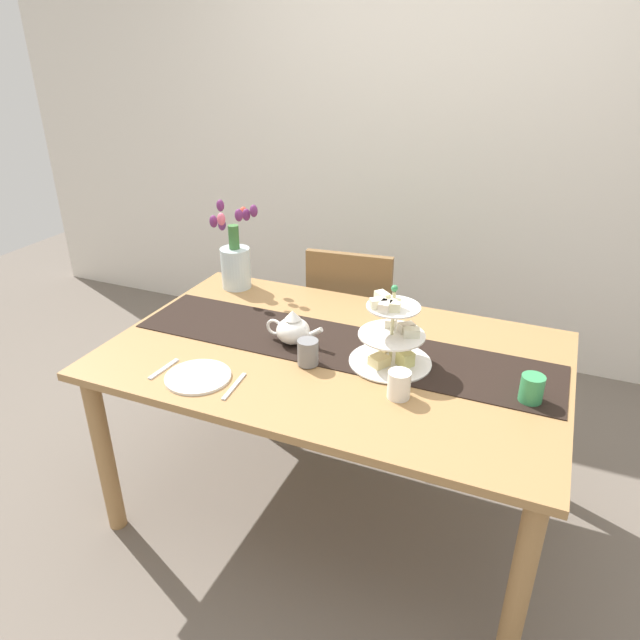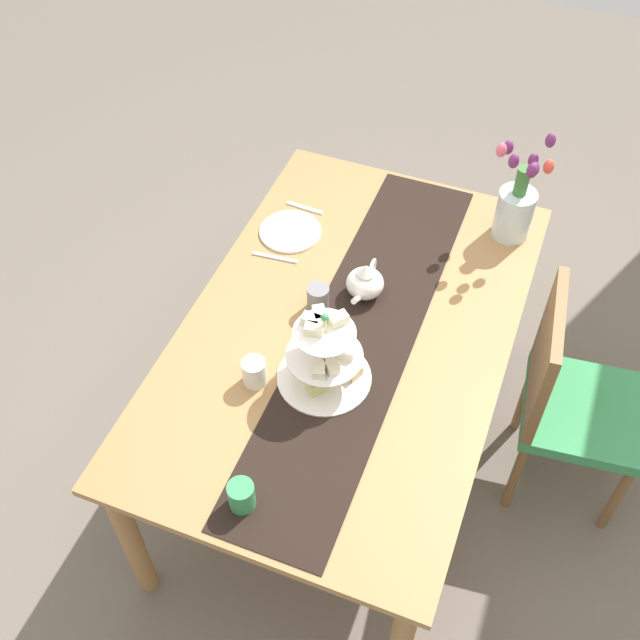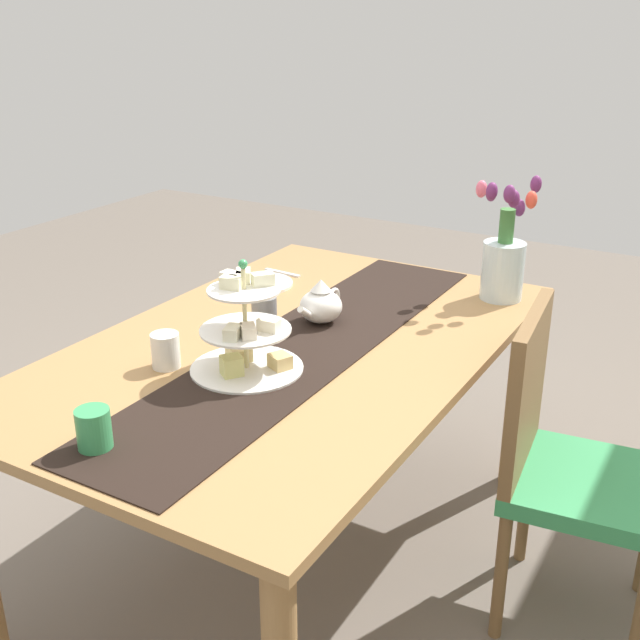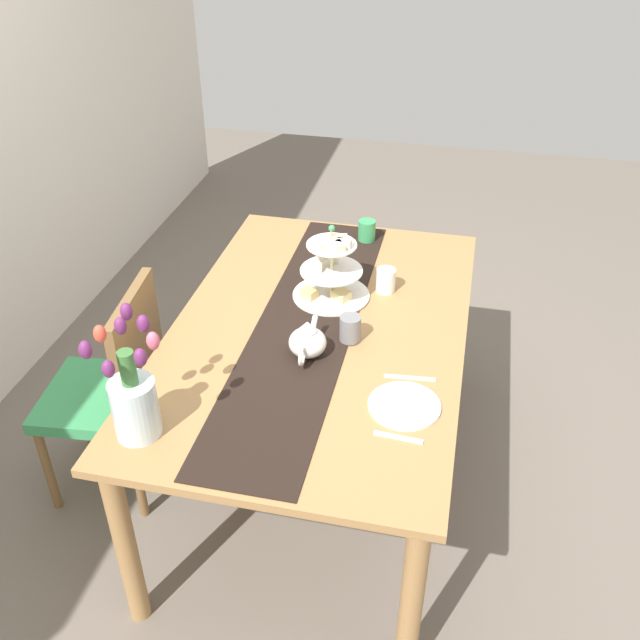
{
  "view_description": "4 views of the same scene",
  "coord_description": "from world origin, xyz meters",
  "px_view_note": "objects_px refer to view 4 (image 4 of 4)",
  "views": [
    {
      "loc": [
        0.7,
        -1.77,
        1.83
      ],
      "look_at": [
        -0.09,
        0.07,
        0.84
      ],
      "focal_mm": 32.47,
      "sensor_mm": 36.0,
      "label": 1
    },
    {
      "loc": [
        1.59,
        0.52,
        2.74
      ],
      "look_at": [
        0.05,
        -0.08,
        0.83
      ],
      "focal_mm": 43.75,
      "sensor_mm": 36.0,
      "label": 2
    },
    {
      "loc": [
        1.74,
        1.11,
        1.65
      ],
      "look_at": [
        -0.09,
        0.04,
        0.8
      ],
      "focal_mm": 44.07,
      "sensor_mm": 36.0,
      "label": 3
    },
    {
      "loc": [
        -2.09,
        -0.48,
        2.24
      ],
      "look_at": [
        -0.04,
        -0.01,
        0.82
      ],
      "focal_mm": 40.17,
      "sensor_mm": 36.0,
      "label": 4
    }
  ],
  "objects_px": {
    "dining_table": "(319,348)",
    "chair_left": "(115,385)",
    "fork_left": "(398,437)",
    "knife_left": "(410,378)",
    "mug_white_text": "(386,280)",
    "teapot": "(307,341)",
    "mug_orange": "(367,231)",
    "mug_grey": "(350,328)",
    "dinner_plate_left": "(404,406)",
    "tulip_vase": "(133,397)",
    "tiered_cake_stand": "(331,273)"
  },
  "relations": [
    {
      "from": "teapot",
      "to": "mug_grey",
      "type": "height_order",
      "value": "teapot"
    },
    {
      "from": "knife_left",
      "to": "mug_orange",
      "type": "height_order",
      "value": "mug_orange"
    },
    {
      "from": "teapot",
      "to": "tulip_vase",
      "type": "distance_m",
      "value": 0.64
    },
    {
      "from": "tulip_vase",
      "to": "knife_left",
      "type": "xyz_separation_m",
      "value": [
        0.44,
        -0.76,
        -0.13
      ]
    },
    {
      "from": "mug_orange",
      "to": "chair_left",
      "type": "bearing_deg",
      "value": 137.99
    },
    {
      "from": "chair_left",
      "to": "teapot",
      "type": "distance_m",
      "value": 0.82
    },
    {
      "from": "chair_left",
      "to": "fork_left",
      "type": "distance_m",
      "value": 1.19
    },
    {
      "from": "chair_left",
      "to": "tiered_cake_stand",
      "type": "relative_size",
      "value": 2.99
    },
    {
      "from": "mug_grey",
      "to": "mug_orange",
      "type": "distance_m",
      "value": 0.76
    },
    {
      "from": "fork_left",
      "to": "knife_left",
      "type": "relative_size",
      "value": 0.88
    },
    {
      "from": "tiered_cake_stand",
      "to": "tulip_vase",
      "type": "height_order",
      "value": "tulip_vase"
    },
    {
      "from": "dining_table",
      "to": "chair_left",
      "type": "height_order",
      "value": "chair_left"
    },
    {
      "from": "chair_left",
      "to": "knife_left",
      "type": "bearing_deg",
      "value": -91.4
    },
    {
      "from": "chair_left",
      "to": "mug_white_text",
      "type": "bearing_deg",
      "value": -62.32
    },
    {
      "from": "dining_table",
      "to": "fork_left",
      "type": "xyz_separation_m",
      "value": [
        -0.51,
        -0.36,
        0.1
      ]
    },
    {
      "from": "knife_left",
      "to": "mug_grey",
      "type": "relative_size",
      "value": 1.79
    },
    {
      "from": "chair_left",
      "to": "dinner_plate_left",
      "type": "relative_size",
      "value": 3.96
    },
    {
      "from": "tiered_cake_stand",
      "to": "fork_left",
      "type": "relative_size",
      "value": 2.03
    },
    {
      "from": "dinner_plate_left",
      "to": "fork_left",
      "type": "relative_size",
      "value": 1.53
    },
    {
      "from": "teapot",
      "to": "mug_orange",
      "type": "bearing_deg",
      "value": -3.67
    },
    {
      "from": "teapot",
      "to": "mug_grey",
      "type": "bearing_deg",
      "value": -46.33
    },
    {
      "from": "knife_left",
      "to": "mug_white_text",
      "type": "bearing_deg",
      "value": 16.84
    },
    {
      "from": "tiered_cake_stand",
      "to": "mug_white_text",
      "type": "distance_m",
      "value": 0.23
    },
    {
      "from": "dining_table",
      "to": "teapot",
      "type": "xyz_separation_m",
      "value": [
        -0.17,
        0.0,
        0.15
      ]
    },
    {
      "from": "teapot",
      "to": "mug_orange",
      "type": "xyz_separation_m",
      "value": [
        0.88,
        -0.06,
        -0.01
      ]
    },
    {
      "from": "dinner_plate_left",
      "to": "tulip_vase",
      "type": "bearing_deg",
      "value": 110.89
    },
    {
      "from": "dining_table",
      "to": "tulip_vase",
      "type": "bearing_deg",
      "value": 148.51
    },
    {
      "from": "fork_left",
      "to": "dining_table",
      "type": "bearing_deg",
      "value": 35.08
    },
    {
      "from": "mug_grey",
      "to": "mug_orange",
      "type": "bearing_deg",
      "value": 5.22
    },
    {
      "from": "tiered_cake_stand",
      "to": "mug_orange",
      "type": "xyz_separation_m",
      "value": [
        0.49,
        -0.06,
        -0.06
      ]
    },
    {
      "from": "mug_grey",
      "to": "teapot",
      "type": "bearing_deg",
      "value": 133.67
    },
    {
      "from": "tiered_cake_stand",
      "to": "dinner_plate_left",
      "type": "distance_m",
      "value": 0.69
    },
    {
      "from": "tiered_cake_stand",
      "to": "teapot",
      "type": "xyz_separation_m",
      "value": [
        -0.39,
        -0.0,
        -0.04
      ]
    },
    {
      "from": "dinner_plate_left",
      "to": "knife_left",
      "type": "distance_m",
      "value": 0.15
    },
    {
      "from": "chair_left",
      "to": "fork_left",
      "type": "relative_size",
      "value": 6.07
    },
    {
      "from": "dining_table",
      "to": "dinner_plate_left",
      "type": "height_order",
      "value": "dinner_plate_left"
    },
    {
      "from": "dining_table",
      "to": "mug_grey",
      "type": "height_order",
      "value": "mug_grey"
    },
    {
      "from": "tulip_vase",
      "to": "mug_orange",
      "type": "height_order",
      "value": "tulip_vase"
    },
    {
      "from": "tiered_cake_stand",
      "to": "chair_left",
      "type": "bearing_deg",
      "value": 118.64
    },
    {
      "from": "teapot",
      "to": "mug_white_text",
      "type": "distance_m",
      "value": 0.52
    },
    {
      "from": "mug_grey",
      "to": "mug_white_text",
      "type": "bearing_deg",
      "value": -11.58
    },
    {
      "from": "dining_table",
      "to": "knife_left",
      "type": "bearing_deg",
      "value": -121.69
    },
    {
      "from": "dining_table",
      "to": "knife_left",
      "type": "distance_m",
      "value": 0.43
    },
    {
      "from": "mug_grey",
      "to": "mug_orange",
      "type": "relative_size",
      "value": 1.0
    },
    {
      "from": "knife_left",
      "to": "mug_grey",
      "type": "xyz_separation_m",
      "value": [
        0.17,
        0.23,
        0.05
      ]
    },
    {
      "from": "fork_left",
      "to": "mug_orange",
      "type": "distance_m",
      "value": 1.26
    },
    {
      "from": "dinner_plate_left",
      "to": "mug_grey",
      "type": "height_order",
      "value": "mug_grey"
    },
    {
      "from": "dinner_plate_left",
      "to": "mug_orange",
      "type": "xyz_separation_m",
      "value": [
        1.07,
        0.3,
        0.04
      ]
    },
    {
      "from": "fork_left",
      "to": "mug_white_text",
      "type": "xyz_separation_m",
      "value": [
        0.82,
        0.16,
        0.04
      ]
    },
    {
      "from": "knife_left",
      "to": "mug_white_text",
      "type": "distance_m",
      "value": 0.55
    }
  ]
}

